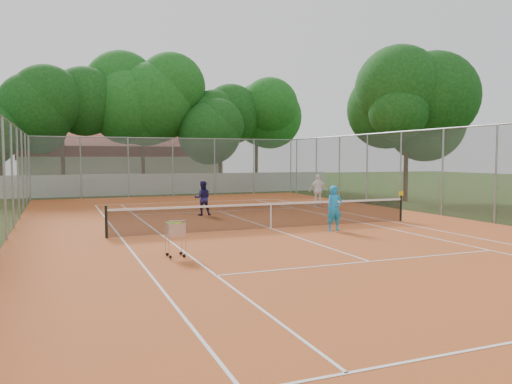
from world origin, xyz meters
name	(u,v)px	position (x,y,z in m)	size (l,w,h in m)	color
ground	(271,229)	(0.00, 0.00, 0.00)	(120.00, 120.00, 0.00)	#1B340E
court_pad	(271,229)	(0.00, 0.00, 0.01)	(18.00, 34.00, 0.02)	#BA5524
court_lines	(271,228)	(0.00, 0.00, 0.02)	(10.98, 23.78, 0.01)	white
tennis_net	(271,216)	(0.00, 0.00, 0.51)	(11.88, 0.10, 0.98)	black
perimeter_fence	(271,176)	(0.00, 0.00, 2.00)	(18.00, 34.00, 4.00)	slate
boundary_wall	(167,184)	(0.00, 19.00, 0.75)	(26.00, 0.30, 1.50)	white
clubhouse	(122,163)	(-2.00, 29.00, 2.20)	(16.40, 9.00, 4.40)	beige
tropical_trees	(159,128)	(0.00, 22.00, 5.00)	(29.00, 19.00, 10.00)	#0D350F
player_near	(334,208)	(1.93, -1.37, 0.84)	(0.60, 0.39, 1.65)	#1A93E5
player_far_left	(203,198)	(-1.21, 5.12, 0.81)	(0.77, 0.60, 1.58)	#191849
player_far_right	(318,190)	(5.72, 6.75, 0.90)	(1.03, 0.43, 1.76)	white
ball_hopper	(175,238)	(-4.50, -3.97, 0.53)	(0.49, 0.49, 1.02)	#BABAC1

